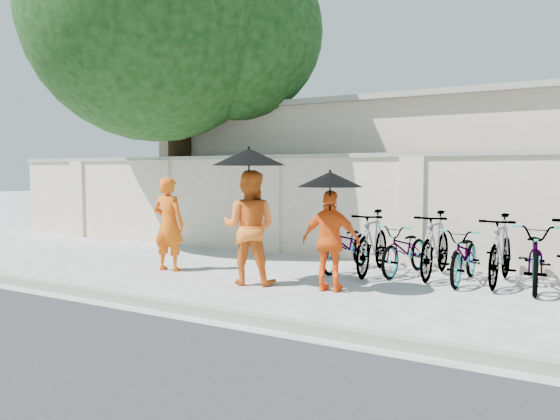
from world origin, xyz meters
The scene contains 17 objects.
ground centered at (0.00, 0.00, 0.00)m, with size 80.00×80.00×0.00m, color silver.
kerb centered at (0.00, -1.70, 0.06)m, with size 40.00×0.16×0.12m, color gray.
compound_wall centered at (1.00, 3.20, 1.00)m, with size 20.00×0.30×2.00m, color beige.
building_behind centered at (2.00, 7.00, 1.60)m, with size 14.00×6.00×3.20m, color beige.
shade_tree centered at (-3.66, 2.97, 5.10)m, with size 6.70×6.20×8.20m.
monk_left centered at (-1.50, 0.41, 0.82)m, with size 0.60×0.39×1.63m, color #EA5C0C.
monk_center centered at (0.34, 0.16, 0.87)m, with size 0.85×0.66×1.75m, color orange.
parasol_center centered at (0.39, 0.08, 1.95)m, with size 1.12×1.12×1.08m.
monk_right centered at (1.65, 0.30, 0.73)m, with size 0.86×0.36×1.46m, color #FF6115.
parasol_right centered at (1.67, 0.22, 1.62)m, with size 0.94×0.94×0.90m.
bike_0 centered at (1.19, 1.97, 0.46)m, with size 0.61×1.75×0.92m, color gray.
bike_1 centered at (1.69, 1.89, 0.54)m, with size 0.51×1.80×1.08m, color gray.
bike_2 centered at (2.19, 2.10, 0.43)m, with size 0.57×1.63×0.86m, color gray.
bike_3 centered at (2.69, 2.09, 0.54)m, with size 0.51×1.80×1.08m, color gray.
bike_4 centered at (3.19, 1.90, 0.43)m, with size 0.57×1.64×0.86m, color gray.
bike_5 centered at (3.69, 2.01, 0.54)m, with size 0.51×1.79×1.08m, color gray.
bike_6 centered at (4.19, 1.98, 0.49)m, with size 0.66×1.88×0.99m, color gray.
Camera 1 is at (4.91, -6.79, 1.72)m, focal length 35.00 mm.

